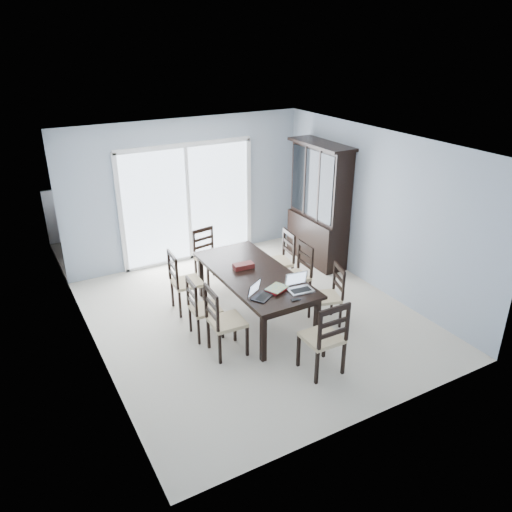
% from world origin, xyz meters
% --- Properties ---
extents(floor, '(5.00, 5.00, 0.00)m').
position_xyz_m(floor, '(0.00, 0.00, 0.00)').
color(floor, beige).
rests_on(floor, ground).
extents(ceiling, '(5.00, 5.00, 0.00)m').
position_xyz_m(ceiling, '(0.00, 0.00, 2.60)').
color(ceiling, white).
rests_on(ceiling, back_wall).
extents(back_wall, '(4.50, 0.02, 2.60)m').
position_xyz_m(back_wall, '(0.00, 2.50, 1.30)').
color(back_wall, '#97A4B5').
rests_on(back_wall, floor).
extents(wall_left, '(0.02, 5.00, 2.60)m').
position_xyz_m(wall_left, '(-2.25, 0.00, 1.30)').
color(wall_left, '#97A4B5').
rests_on(wall_left, floor).
extents(wall_right, '(0.02, 5.00, 2.60)m').
position_xyz_m(wall_right, '(2.25, 0.00, 1.30)').
color(wall_right, '#97A4B5').
rests_on(wall_right, floor).
extents(balcony, '(4.50, 2.00, 0.10)m').
position_xyz_m(balcony, '(0.00, 3.50, -0.05)').
color(balcony, gray).
rests_on(balcony, ground).
extents(railing, '(4.50, 0.06, 1.10)m').
position_xyz_m(railing, '(0.00, 4.50, 0.55)').
color(railing, '#99999E').
rests_on(railing, balcony).
extents(dining_table, '(1.00, 2.20, 0.75)m').
position_xyz_m(dining_table, '(0.00, 0.00, 0.67)').
color(dining_table, black).
rests_on(dining_table, floor).
extents(china_hutch, '(0.50, 1.38, 2.20)m').
position_xyz_m(china_hutch, '(2.02, 1.25, 1.07)').
color(china_hutch, black).
rests_on(china_hutch, floor).
extents(sliding_door, '(2.52, 0.05, 2.18)m').
position_xyz_m(sliding_door, '(0.00, 2.48, 1.09)').
color(sliding_door, silver).
rests_on(sliding_door, floor).
extents(chair_left_near, '(0.46, 0.45, 1.15)m').
position_xyz_m(chair_left_near, '(-0.83, -0.60, 0.61)').
color(chair_left_near, black).
rests_on(chair_left_near, floor).
extents(chair_left_mid, '(0.42, 0.41, 1.03)m').
position_xyz_m(chair_left_mid, '(-0.91, -0.08, 0.55)').
color(chair_left_mid, black).
rests_on(chair_left_mid, floor).
extents(chair_left_far, '(0.46, 0.45, 1.13)m').
position_xyz_m(chair_left_far, '(-0.86, 0.72, 0.60)').
color(chair_left_far, black).
rests_on(chair_left_far, floor).
extents(chair_right_near, '(0.50, 0.49, 1.04)m').
position_xyz_m(chair_right_near, '(0.92, -0.65, 0.55)').
color(chair_right_near, black).
rests_on(chair_right_near, floor).
extents(chair_right_mid, '(0.45, 0.44, 1.13)m').
position_xyz_m(chair_right_mid, '(0.84, 0.09, 0.60)').
color(chair_right_mid, black).
rests_on(chair_right_mid, floor).
extents(chair_right_far, '(0.48, 0.47, 1.12)m').
position_xyz_m(chair_right_far, '(0.90, 0.65, 0.59)').
color(chair_right_far, black).
rests_on(chair_right_far, floor).
extents(chair_end_near, '(0.45, 0.46, 1.19)m').
position_xyz_m(chair_end_near, '(0.11, -1.62, 0.63)').
color(chair_end_near, black).
rests_on(chair_end_near, floor).
extents(chair_end_far, '(0.47, 0.48, 1.08)m').
position_xyz_m(chair_end_far, '(-0.10, 1.46, 0.57)').
color(chair_end_far, black).
rests_on(chair_end_far, floor).
extents(laptop_dark, '(0.36, 0.33, 0.20)m').
position_xyz_m(laptop_dark, '(-0.26, -0.70, 0.80)').
color(laptop_dark, black).
rests_on(laptop_dark, dining_table).
extents(laptop_silver, '(0.35, 0.26, 0.23)m').
position_xyz_m(laptop_silver, '(0.28, -0.79, 0.81)').
color(laptop_silver, '#B2B2B4').
rests_on(laptop_silver, dining_table).
extents(book_stack, '(0.34, 0.31, 0.05)m').
position_xyz_m(book_stack, '(-0.01, -0.63, 0.77)').
color(book_stack, maroon).
rests_on(book_stack, dining_table).
extents(cell_phone, '(0.13, 0.07, 0.01)m').
position_xyz_m(cell_phone, '(0.08, -0.97, 0.76)').
color(cell_phone, black).
rests_on(cell_phone, dining_table).
extents(game_box, '(0.31, 0.17, 0.07)m').
position_xyz_m(game_box, '(-0.07, 0.20, 0.79)').
color(game_box, '#440D13').
rests_on(game_box, dining_table).
extents(hot_tub, '(2.01, 1.88, 0.87)m').
position_xyz_m(hot_tub, '(-0.82, 3.55, 0.44)').
color(hot_tub, brown).
rests_on(hot_tub, balcony).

